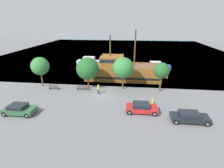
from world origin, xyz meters
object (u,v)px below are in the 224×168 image
moored_boat_dockside (91,61)px  parked_car_curb_front (190,117)px  moored_boat_outer (157,66)px  parked_car_curb_rear (19,109)px  pirate_ship (122,70)px  bench_promenade_east (82,88)px  fire_hydrant (153,101)px  parked_car_curb_mid (141,108)px  bench_promenade_west (54,87)px  pedestrian_walking_near (98,89)px

moored_boat_dockside → parked_car_curb_front: bearing=-55.8°
moored_boat_dockside → moored_boat_outer: size_ratio=1.18×
moored_boat_outer → parked_car_curb_rear: bearing=-129.9°
pirate_ship → parked_car_curb_rear: 20.39m
moored_boat_outer → parked_car_curb_front: moored_boat_outer is taller
pirate_ship → bench_promenade_east: 9.72m
parked_car_curb_front → fire_hydrant: 5.81m
moored_boat_outer → moored_boat_dockside: bearing=170.1°
pirate_ship → parked_car_curb_rear: (-12.44, -16.12, -1.09)m
parked_car_curb_mid → fire_hydrant: 3.17m
parked_car_curb_front → fire_hydrant: size_ratio=5.76×
pirate_ship → fire_hydrant: 12.40m
parked_car_curb_mid → bench_promenade_east: 11.99m
parked_car_curb_rear → bench_promenade_west: bearing=84.5°
parked_car_curb_rear → moored_boat_outer: bearing=50.1°
bench_promenade_east → pedestrian_walking_near: (3.10, -1.40, 0.40)m
pirate_ship → parked_car_curb_mid: pirate_ship is taller
pirate_ship → parked_car_curb_front: pirate_ship is taller
parked_car_curb_front → bench_promenade_east: 17.67m
moored_boat_dockside → fire_hydrant: moored_boat_dockside is taller
moored_boat_dockside → bench_promenade_east: moored_boat_dockside is taller
moored_boat_dockside → parked_car_curb_rear: (-3.08, -27.59, -0.08)m
pirate_ship → moored_boat_outer: pirate_ship is taller
parked_car_curb_mid → bench_promenade_west: size_ratio=2.48×
parked_car_curb_front → fire_hydrant: bearing=132.1°
pedestrian_walking_near → fire_hydrant: bearing=-17.7°
moored_boat_dockside → pedestrian_walking_near: (5.94, -19.96, 0.08)m
moored_boat_dockside → parked_car_curb_mid: bearing=-63.3°
moored_boat_outer → bench_promenade_east: (-14.57, -15.50, -0.26)m
moored_boat_outer → parked_car_curb_mid: 22.75m
bench_promenade_west → parked_car_curb_mid: bearing=-23.0°
parked_car_curb_front → bench_promenade_east: size_ratio=2.23×
bench_promenade_east → parked_car_curb_mid: bearing=-34.4°
parked_car_curb_rear → fire_hydrant: bearing=15.6°
pirate_ship → moored_boat_outer: (8.05, 8.42, -1.06)m
pirate_ship → parked_car_curb_mid: size_ratio=3.96×
moored_boat_dockside → fire_hydrant: 26.91m
moored_boat_dockside → parked_car_curb_rear: size_ratio=1.90×
pirate_ship → pedestrian_walking_near: size_ratio=9.77×
parked_car_curb_front → parked_car_curb_mid: 5.87m
moored_boat_dockside → moored_boat_outer: bearing=-9.9°
moored_boat_outer → parked_car_curb_front: 23.96m
fire_hydrant → pedestrian_walking_near: pedestrian_walking_near is taller
pirate_ship → parked_car_curb_mid: 14.29m
moored_boat_dockside → bench_promenade_east: (2.84, -18.56, -0.31)m
bench_promenade_east → parked_car_curb_front: bearing=-28.5°
moored_boat_outer → fire_hydrant: bearing=-98.5°
pirate_ship → parked_car_curb_mid: (3.37, -13.85, -1.10)m
parked_car_curb_mid → parked_car_curb_front: bearing=-16.6°
parked_car_curb_rear → fire_hydrant: 18.22m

